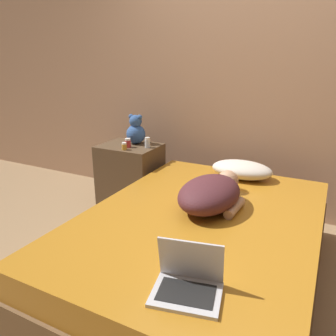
{
  "coord_description": "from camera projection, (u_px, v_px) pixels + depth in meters",
  "views": [
    {
      "loc": [
        0.65,
        -1.73,
        1.38
      ],
      "look_at": [
        -0.36,
        0.24,
        0.65
      ],
      "focal_mm": 35.0,
      "sensor_mm": 36.0,
      "label": 1
    }
  ],
  "objects": [
    {
      "name": "pillow",
      "position": [
        242.0,
        170.0,
        2.65
      ],
      "size": [
        0.49,
        0.3,
        0.14
      ],
      "color": "beige",
      "rests_on": "bed"
    },
    {
      "name": "bottle_red",
      "position": [
        128.0,
        143.0,
        2.98
      ],
      "size": [
        0.05,
        0.05,
        0.08
      ],
      "color": "#B72D2D",
      "rests_on": "nightstand"
    },
    {
      "name": "bed",
      "position": [
        200.0,
        248.0,
        2.1
      ],
      "size": [
        1.39,
        1.96,
        0.47
      ],
      "color": "brown",
      "rests_on": "ground_plane"
    },
    {
      "name": "laptop",
      "position": [
        188.0,
        281.0,
        1.34
      ],
      "size": [
        0.32,
        0.27,
        0.22
      ],
      "rotation": [
        0.0,
        0.0,
        0.21
      ],
      "color": "silver",
      "rests_on": "bed"
    },
    {
      "name": "person_lying",
      "position": [
        212.0,
        193.0,
        2.11
      ],
      "size": [
        0.39,
        0.7,
        0.2
      ],
      "rotation": [
        0.0,
        0.0,
        -0.05
      ],
      "color": "#4C2328",
      "rests_on": "bed"
    },
    {
      "name": "wall_back",
      "position": [
        258.0,
        70.0,
        2.83
      ],
      "size": [
        8.0,
        0.06,
        2.6
      ],
      "color": "tan",
      "rests_on": "ground_plane"
    },
    {
      "name": "ground_plane",
      "position": [
        199.0,
        279.0,
        2.18
      ],
      "size": [
        12.0,
        12.0,
        0.0
      ],
      "primitive_type": "plane",
      "color": "#937551"
    },
    {
      "name": "bottle_amber",
      "position": [
        124.0,
        146.0,
        2.89
      ],
      "size": [
        0.05,
        0.05,
        0.07
      ],
      "color": "gold",
      "rests_on": "nightstand"
    },
    {
      "name": "bottle_clear",
      "position": [
        147.0,
        143.0,
        2.96
      ],
      "size": [
        0.05,
        0.05,
        0.09
      ],
      "color": "silver",
      "rests_on": "nightstand"
    },
    {
      "name": "nightstand",
      "position": [
        131.0,
        177.0,
        3.16
      ],
      "size": [
        0.54,
        0.43,
        0.62
      ],
      "color": "brown",
      "rests_on": "ground_plane"
    },
    {
      "name": "teddy_bear",
      "position": [
        136.0,
        131.0,
        3.09
      ],
      "size": [
        0.18,
        0.18,
        0.28
      ],
      "color": "#335693",
      "rests_on": "nightstand"
    }
  ]
}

